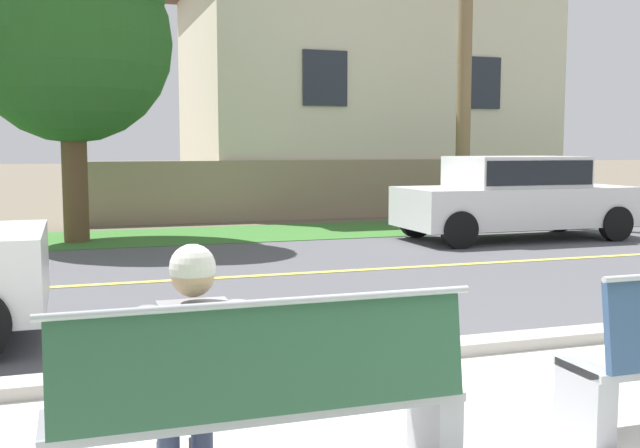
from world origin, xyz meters
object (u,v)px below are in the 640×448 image
at_px(bench_left, 263,402).
at_px(shade_tree_left, 77,27).
at_px(seated_person_grey, 191,357).
at_px(car_white_far, 515,193).

bearing_deg(bench_left, shade_tree_left, 93.82).
distance_m(bench_left, seated_person_grey, 0.42).
height_order(bench_left, shade_tree_left, shade_tree_left).
height_order(bench_left, car_white_far, car_white_far).
xyz_separation_m(seated_person_grey, car_white_far, (7.23, 8.30, 0.18)).
bearing_deg(shade_tree_left, bench_left, -86.18).
xyz_separation_m(bench_left, seated_person_grey, (-0.32, 0.17, 0.21)).
bearing_deg(car_white_far, shade_tree_left, 164.91).
distance_m(car_white_far, shade_tree_left, 8.42).
relative_size(seated_person_grey, car_white_far, 0.29).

